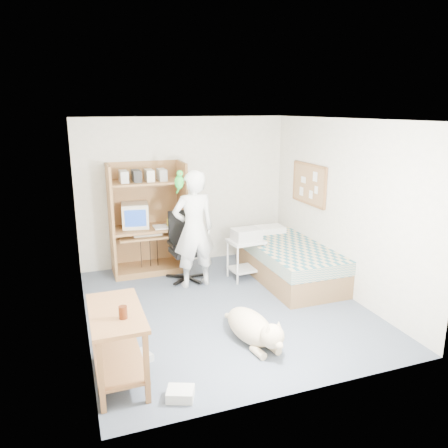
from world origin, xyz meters
The scene contains 21 objects.
floor centered at (0.00, 0.00, 0.00)m, with size 4.00×4.00×0.00m, color #475160.
wall_back centered at (0.00, 2.00, 1.25)m, with size 3.60×0.02×2.50m, color beige.
wall_right centered at (1.80, 0.00, 1.25)m, with size 0.02×4.00×2.50m, color beige.
wall_left centered at (-1.80, 0.00, 1.25)m, with size 0.02×4.00×2.50m, color beige.
ceiling centered at (0.00, 0.00, 2.50)m, with size 3.60×4.00×0.02m, color white.
computer_hutch centered at (-0.70, 1.74, 0.82)m, with size 1.20×0.63×1.80m.
bed centered at (1.30, 0.62, 0.29)m, with size 1.02×2.02×0.66m.
side_desk centered at (-1.55, -1.20, 0.49)m, with size 0.50×1.00×0.75m.
corkboard centered at (1.77, 0.90, 1.45)m, with size 0.04×0.94×0.66m.
office_chair centered at (-0.22, 1.18, 0.38)m, with size 0.60×0.60×1.07m.
person centered at (-0.17, 0.87, 0.89)m, with size 0.65×0.42×1.78m, color white.
parrot centered at (-0.37, 0.89, 1.62)m, with size 0.13×0.23×0.36m.
dog centered at (-0.02, -1.01, 0.19)m, with size 0.50×1.17×0.44m.
printer_cart centered at (0.68, 0.87, 0.42)m, with size 0.56×0.47×0.64m.
printer centered at (0.68, 0.87, 0.73)m, with size 0.42×0.32×0.18m, color #B3B3AE.
crt_monitor centered at (-0.90, 1.75, 0.97)m, with size 0.46×0.48×0.39m.
keyboard centered at (-0.74, 1.58, 0.67)m, with size 0.45×0.16×0.03m, color beige.
pencil_cup centered at (-0.36, 1.65, 0.82)m, with size 0.08×0.08×0.12m, color yellow.
drink_glass centered at (-1.50, -1.38, 0.81)m, with size 0.08×0.08×0.12m, color #3F190A.
floor_box_a centered at (-1.06, -1.70, 0.05)m, with size 0.25×0.20×0.10m, color silver.
floor_box_b centered at (-1.29, -0.92, 0.04)m, with size 0.18×0.22×0.08m, color #ABABA6.
Camera 1 is at (-1.88, -5.15, 2.63)m, focal length 35.00 mm.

